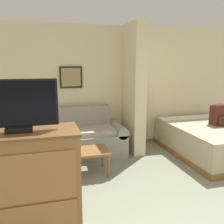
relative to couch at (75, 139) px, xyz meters
name	(u,v)px	position (x,y,z in m)	size (l,w,h in m)	color
wall_back	(107,87)	(0.77, 0.48, 0.96)	(7.59, 0.16, 2.60)	beige
wall_partition_pillar	(133,89)	(1.22, 0.00, 0.96)	(0.24, 0.84, 2.60)	beige
couch	(75,139)	(0.00, 0.00, 0.00)	(1.97, 0.84, 0.94)	gray
coffee_table	(87,153)	(0.07, -0.95, 0.03)	(0.70, 0.52, 0.41)	brown
side_table	(14,139)	(-1.15, 0.04, 0.09)	(0.38, 0.38, 0.53)	brown
table_lamp	(12,119)	(-1.15, 0.04, 0.47)	(0.35, 0.35, 0.40)	tan
tv_dresser	(24,189)	(-0.80, -2.38, 0.26)	(1.10, 0.53, 1.18)	brown
tv	(18,106)	(-0.80, -2.38, 1.09)	(0.73, 0.16, 0.49)	black
bed	(211,139)	(2.66, -0.67, -0.04)	(1.55, 2.11, 0.59)	brown
backpack	(220,114)	(2.83, -0.67, 0.48)	(0.34, 0.26, 0.44)	#471E19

